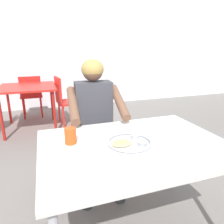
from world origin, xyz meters
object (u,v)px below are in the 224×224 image
object	(u,v)px
chair_red_right	(64,98)
chair_red_far	(31,93)
chair_foreground	(92,128)
table_background_red	(28,91)
table_foreground	(134,152)
diner_foreground	(95,115)
drinking_cup	(70,135)
thali_tray	(129,142)

from	to	relation	value
chair_red_right	chair_red_far	xyz separation A→B (m)	(-0.57, 0.64, -0.01)
chair_foreground	table_background_red	size ratio (longest dim) A/B	0.97
chair_foreground	table_foreground	bearing A→B (deg)	-83.91
diner_foreground	chair_red_far	bearing A→B (deg)	105.31
drinking_cup	thali_tray	bearing A→B (deg)	-20.05
diner_foreground	chair_red_far	distance (m)	2.58
table_foreground	chair_foreground	xyz separation A→B (m)	(-0.09, 0.87, -0.14)
table_background_red	chair_foreground	bearing A→B (deg)	-66.54
table_foreground	diner_foreground	bearing A→B (deg)	99.14
thali_tray	table_foreground	bearing A→B (deg)	-2.41
chair_red_right	diner_foreground	bearing A→B (deg)	-86.72
table_foreground	diner_foreground	xyz separation A→B (m)	(-0.10, 0.65, 0.08)
thali_tray	chair_red_far	distance (m)	3.22
chair_foreground	chair_red_far	bearing A→B (deg)	107.00
drinking_cup	chair_red_far	bearing A→B (deg)	97.29
chair_foreground	chair_red_right	size ratio (longest dim) A/B	1.02
chair_foreground	diner_foreground	xyz separation A→B (m)	(-0.01, -0.22, 0.22)
drinking_cup	chair_foreground	size ratio (longest dim) A/B	0.12
chair_foreground	chair_red_right	xyz separation A→B (m)	(-0.12, 1.62, -0.02)
table_foreground	thali_tray	distance (m)	0.09
thali_tray	diner_foreground	distance (m)	0.65
table_foreground	table_background_red	world-z (taller)	table_background_red
diner_foreground	chair_red_right	world-z (taller)	diner_foreground
chair_red_far	chair_foreground	bearing A→B (deg)	-73.00
table_foreground	table_background_red	bearing A→B (deg)	107.69
thali_tray	table_background_red	world-z (taller)	thali_tray
chair_red_right	chair_red_far	distance (m)	0.86
chair_foreground	diner_foreground	size ratio (longest dim) A/B	0.72
table_background_red	table_foreground	bearing A→B (deg)	-72.31
drinking_cup	diner_foreground	size ratio (longest dim) A/B	0.09
table_background_red	chair_red_right	xyz separation A→B (m)	(0.58, 0.01, -0.16)
diner_foreground	chair_red_right	size ratio (longest dim) A/B	1.42
table_foreground	thali_tray	bearing A→B (deg)	177.59
chair_red_far	drinking_cup	bearing A→B (deg)	-82.71
table_foreground	chair_red_right	distance (m)	2.50
drinking_cup	chair_red_right	distance (m)	2.38
table_foreground	diner_foreground	distance (m)	0.66
drinking_cup	diner_foreground	world-z (taller)	diner_foreground
table_foreground	chair_red_right	size ratio (longest dim) A/B	1.41
table_foreground	drinking_cup	distance (m)	0.44
drinking_cup	chair_red_far	size ratio (longest dim) A/B	0.13
chair_foreground	chair_red_far	xyz separation A→B (m)	(-0.69, 2.26, -0.03)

